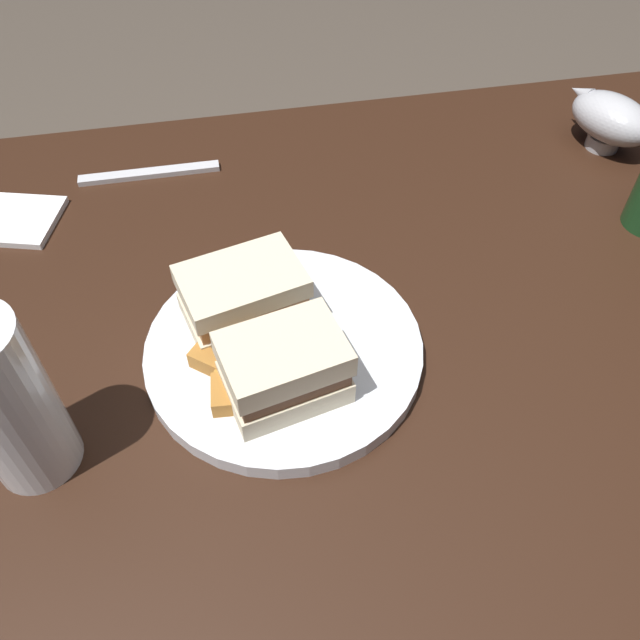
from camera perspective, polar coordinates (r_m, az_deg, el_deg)
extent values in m
plane|color=#4C4238|center=(1.32, 1.66, -21.96)|extent=(6.00, 6.00, 0.00)
cube|color=black|center=(0.98, 2.15, -14.77)|extent=(1.14, 0.86, 0.74)
cylinder|color=white|center=(0.63, -3.21, -2.61)|extent=(0.27, 0.27, 0.02)
cube|color=beige|center=(0.65, -6.68, 1.05)|extent=(0.13, 0.10, 0.02)
cube|color=#B27A4C|center=(0.63, -6.84, 2.22)|extent=(0.12, 0.10, 0.02)
cube|color=beige|center=(0.62, -7.00, 3.44)|extent=(0.13, 0.10, 0.02)
cube|color=beige|center=(0.58, -3.14, -5.49)|extent=(0.12, 0.10, 0.03)
cube|color=brown|center=(0.57, -3.22, -4.30)|extent=(0.11, 0.09, 0.02)
cube|color=beige|center=(0.55, -3.31, -3.03)|extent=(0.12, 0.10, 0.03)
cube|color=#B77F33|center=(0.61, -7.38, -3.52)|extent=(0.05, 0.05, 0.02)
cube|color=#AD702D|center=(0.59, -8.70, -6.55)|extent=(0.02, 0.04, 0.02)
cube|color=#AD702D|center=(0.61, -9.54, -3.79)|extent=(0.05, 0.04, 0.02)
cube|color=#AD702D|center=(0.60, -4.52, -4.58)|extent=(0.05, 0.03, 0.02)
cube|color=#AD702D|center=(0.62, -6.24, -1.68)|extent=(0.03, 0.05, 0.02)
cube|color=#B77F33|center=(0.61, -5.74, -2.90)|extent=(0.06, 0.03, 0.01)
cylinder|color=white|center=(0.56, -26.14, -6.68)|extent=(0.07, 0.07, 0.17)
cylinder|color=orange|center=(0.60, -24.63, -9.25)|extent=(0.06, 0.06, 0.08)
cylinder|color=#B7B7BC|center=(0.98, 23.84, 14.33)|extent=(0.04, 0.04, 0.02)
ellipsoid|color=#B7B7BC|center=(0.97, 24.50, 16.01)|extent=(0.11, 0.14, 0.06)
ellipsoid|color=#381E0F|center=(0.96, 24.64, 16.36)|extent=(0.09, 0.11, 0.02)
cone|color=#B7B7BC|center=(0.98, 22.17, 18.21)|extent=(0.03, 0.04, 0.02)
cube|color=white|center=(0.86, -25.79, 8.04)|extent=(0.13, 0.12, 0.01)
cube|color=silver|center=(0.88, -14.91, 12.49)|extent=(0.18, 0.02, 0.01)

